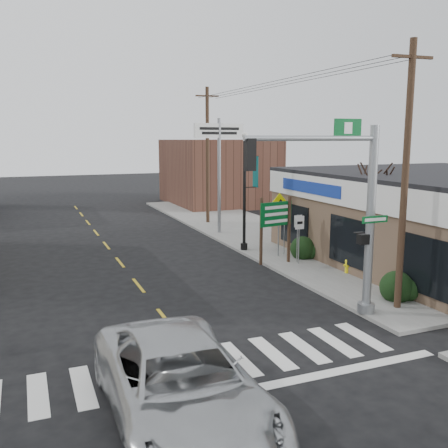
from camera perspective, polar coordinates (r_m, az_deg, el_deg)
name	(u,v)px	position (r m, az deg, el deg)	size (l,w,h in m)	color
ground	(208,372)	(13.03, -1.82, -16.55)	(140.00, 140.00, 0.00)	black
sidewalk_right	(279,242)	(27.86, 6.32, -2.07)	(6.00, 38.00, 0.13)	slate
center_line	(139,285)	(20.23, -9.75, -6.92)	(0.12, 56.00, 0.01)	gold
crosswalk	(203,365)	(13.37, -2.43, -15.82)	(11.00, 2.20, 0.01)	silver
bldg_distant_right	(218,172)	(44.08, -0.70, 5.97)	(8.00, 10.00, 5.60)	#523125
suv	(181,384)	(10.66, -4.98, -17.73)	(2.86, 6.21, 1.73)	#B2B5B7
traffic_signal_pole	(352,201)	(16.02, 14.43, 2.52)	(4.91, 0.38, 6.22)	gray
guide_sign	(276,221)	(22.52, 5.94, 0.33)	(1.74, 0.14, 3.05)	#412D1E
fire_hydrant	(347,265)	(21.78, 13.89, -4.61)	(0.19, 0.19, 0.61)	yellow
ped_crossing_sign	(279,214)	(23.97, 6.32, 1.18)	(1.19, 0.08, 3.07)	gray
lamp_post	(246,183)	(25.08, 2.49, 4.76)	(0.77, 0.61, 5.94)	black
dance_center_sign	(219,147)	(29.70, -0.56, 8.78)	(3.19, 0.20, 6.78)	gray
bare_tree	(376,171)	(22.49, 16.99, 5.83)	(2.70, 2.70, 5.40)	black
shrub_front	(396,287)	(18.79, 19.10, -6.85)	(1.17, 1.17, 0.88)	black
shrub_back	(303,249)	(24.07, 8.98, -2.79)	(1.18, 1.18, 0.89)	black
utility_pole_near	(405,175)	(17.24, 20.01, 5.28)	(1.51, 0.23, 8.71)	#3F2921
utility_pole_far	(207,154)	(33.41, -1.90, 7.98)	(1.55, 0.23, 8.91)	#473624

